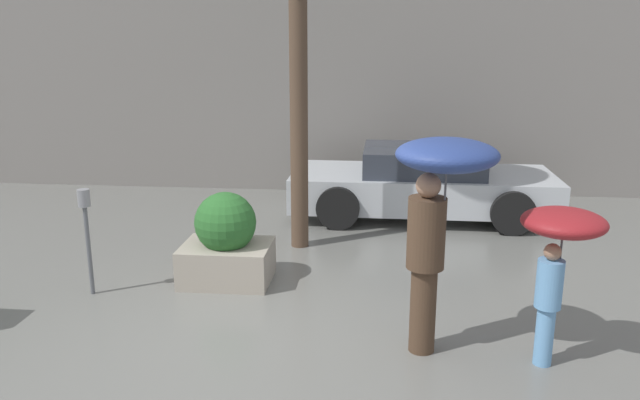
{
  "coord_description": "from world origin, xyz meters",
  "views": [
    {
      "loc": [
        1.26,
        -5.59,
        2.93
      ],
      "look_at": [
        0.54,
        1.6,
        1.05
      ],
      "focal_mm": 35.0,
      "sensor_mm": 36.0,
      "label": 1
    }
  ],
  "objects": [
    {
      "name": "person_adult",
      "position": [
        1.78,
        -0.08,
        1.56
      ],
      "size": [
        0.91,
        0.91,
        2.08
      ],
      "rotation": [
        0.0,
        0.0,
        -0.43
      ],
      "color": "#473323",
      "rests_on": "ground"
    },
    {
      "name": "planter_box",
      "position": [
        -0.61,
        1.52,
        0.5
      ],
      "size": [
        1.08,
        0.83,
        1.13
      ],
      "color": "#9E9384",
      "rests_on": "ground"
    },
    {
      "name": "building_facade",
      "position": [
        0.0,
        6.5,
        3.0
      ],
      "size": [
        18.0,
        0.3,
        6.0
      ],
      "color": "gray",
      "rests_on": "ground"
    },
    {
      "name": "parked_car_near",
      "position": [
        1.95,
        4.73,
        0.56
      ],
      "size": [
        4.34,
        2.03,
        1.17
      ],
      "rotation": [
        0.0,
        0.0,
        1.56
      ],
      "color": "#B7BCC1",
      "rests_on": "ground"
    },
    {
      "name": "parking_meter",
      "position": [
        -2.1,
        0.97,
        0.91
      ],
      "size": [
        0.14,
        0.14,
        1.27
      ],
      "color": "#595B60",
      "rests_on": "ground"
    },
    {
      "name": "ground_plane",
      "position": [
        0.0,
        0.0,
        0.0
      ],
      "size": [
        40.0,
        40.0,
        0.0
      ],
      "primitive_type": "plane",
      "color": "slate"
    },
    {
      "name": "person_child",
      "position": [
        2.86,
        -0.15,
        1.17
      ],
      "size": [
        0.74,
        0.74,
        1.47
      ],
      "rotation": [
        0.0,
        0.0,
        0.61
      ],
      "color": "#669ED1",
      "rests_on": "ground"
    }
  ]
}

